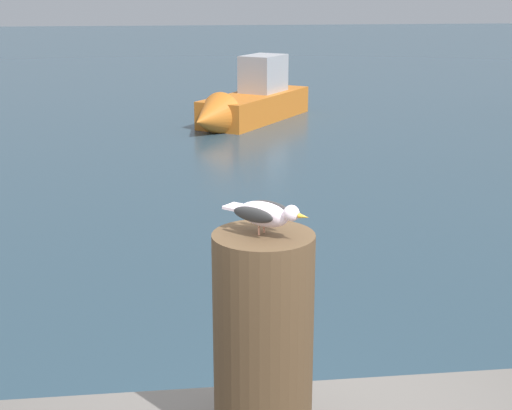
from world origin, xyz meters
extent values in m
cylinder|color=#4C3823|center=(-0.14, -0.42, 1.78)|extent=(0.42, 0.42, 0.92)
cylinder|color=tan|center=(-0.16, -0.43, 2.26)|extent=(0.01, 0.01, 0.04)
cylinder|color=tan|center=(-0.13, -0.40, 2.26)|extent=(0.01, 0.01, 0.04)
ellipsoid|color=silver|center=(-0.14, -0.42, 2.32)|extent=(0.23, 0.22, 0.10)
sphere|color=silver|center=(-0.04, -0.51, 2.35)|extent=(0.06, 0.06, 0.06)
cone|color=gold|center=(0.00, -0.55, 2.35)|extent=(0.05, 0.05, 0.02)
cube|color=silver|center=(-0.24, -0.32, 2.33)|extent=(0.11, 0.11, 0.01)
ellipsoid|color=#282828|center=(-0.19, -0.46, 2.33)|extent=(0.16, 0.15, 0.06)
ellipsoid|color=#282828|center=(-0.11, -0.37, 2.33)|extent=(0.16, 0.15, 0.06)
cube|color=orange|center=(1.67, 14.94, 0.33)|extent=(3.07, 3.68, 0.65)
cone|color=orange|center=(0.45, 13.20, 0.36)|extent=(1.47, 1.47, 1.06)
cube|color=#B2B2B7|center=(1.91, 15.28, 1.10)|extent=(1.33, 1.42, 0.89)
camera|label=1|loc=(-0.51, -3.26, 3.20)|focal=52.86mm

